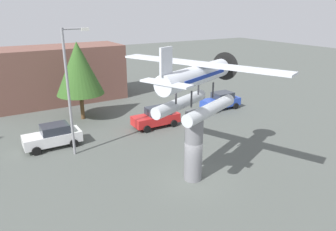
{
  "coord_description": "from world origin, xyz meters",
  "views": [
    {
      "loc": [
        -10.26,
        -14.05,
        10.19
      ],
      "look_at": [
        0.0,
        3.0,
        3.3
      ],
      "focal_mm": 33.63,
      "sensor_mm": 36.0,
      "label": 1
    }
  ],
  "objects_px": {
    "storefront_building": "(59,74)",
    "car_far_red": "(156,117)",
    "car_mid_white": "(53,136)",
    "floatplane_monument": "(197,84)",
    "display_pedestal": "(194,147)",
    "car_distant_blue": "(221,101)",
    "streetlight_primary": "(70,85)",
    "tree_east": "(79,68)"
  },
  "relations": [
    {
      "from": "display_pedestal",
      "to": "floatplane_monument",
      "type": "distance_m",
      "value": 3.87
    },
    {
      "from": "streetlight_primary",
      "to": "tree_east",
      "type": "xyz_separation_m",
      "value": [
        2.62,
        7.26,
        -0.24
      ]
    },
    {
      "from": "car_distant_blue",
      "to": "tree_east",
      "type": "distance_m",
      "value": 14.65
    },
    {
      "from": "display_pedestal",
      "to": "car_mid_white",
      "type": "height_order",
      "value": "display_pedestal"
    },
    {
      "from": "floatplane_monument",
      "to": "car_mid_white",
      "type": "height_order",
      "value": "floatplane_monument"
    },
    {
      "from": "car_mid_white",
      "to": "tree_east",
      "type": "bearing_deg",
      "value": -126.4
    },
    {
      "from": "floatplane_monument",
      "to": "tree_east",
      "type": "height_order",
      "value": "floatplane_monument"
    },
    {
      "from": "car_mid_white",
      "to": "streetlight_primary",
      "type": "height_order",
      "value": "streetlight_primary"
    },
    {
      "from": "floatplane_monument",
      "to": "tree_east",
      "type": "relative_size",
      "value": 1.37
    },
    {
      "from": "floatplane_monument",
      "to": "tree_east",
      "type": "bearing_deg",
      "value": 77.45
    },
    {
      "from": "floatplane_monument",
      "to": "car_mid_white",
      "type": "bearing_deg",
      "value": 101.7
    },
    {
      "from": "car_mid_white",
      "to": "floatplane_monument",
      "type": "bearing_deg",
      "value": 124.69
    },
    {
      "from": "tree_east",
      "to": "floatplane_monument",
      "type": "bearing_deg",
      "value": -79.56
    },
    {
      "from": "floatplane_monument",
      "to": "car_far_red",
      "type": "height_order",
      "value": "floatplane_monument"
    },
    {
      "from": "floatplane_monument",
      "to": "streetlight_primary",
      "type": "height_order",
      "value": "streetlight_primary"
    },
    {
      "from": "floatplane_monument",
      "to": "storefront_building",
      "type": "height_order",
      "value": "floatplane_monument"
    },
    {
      "from": "car_distant_blue",
      "to": "tree_east",
      "type": "xyz_separation_m",
      "value": [
        -13.4,
        4.38,
        4.0
      ]
    },
    {
      "from": "display_pedestal",
      "to": "car_mid_white",
      "type": "relative_size",
      "value": 1.05
    },
    {
      "from": "storefront_building",
      "to": "tree_east",
      "type": "relative_size",
      "value": 1.9
    },
    {
      "from": "car_far_red",
      "to": "display_pedestal",
      "type": "bearing_deg",
      "value": 74.8
    },
    {
      "from": "tree_east",
      "to": "car_distant_blue",
      "type": "bearing_deg",
      "value": -18.08
    },
    {
      "from": "storefront_building",
      "to": "car_far_red",
      "type": "bearing_deg",
      "value": -67.73
    },
    {
      "from": "floatplane_monument",
      "to": "streetlight_primary",
      "type": "distance_m",
      "value": 9.06
    },
    {
      "from": "car_far_red",
      "to": "tree_east",
      "type": "height_order",
      "value": "tree_east"
    },
    {
      "from": "car_far_red",
      "to": "car_mid_white",
      "type": "bearing_deg",
      "value": -1.77
    },
    {
      "from": "floatplane_monument",
      "to": "car_far_red",
      "type": "xyz_separation_m",
      "value": [
        2.37,
        9.1,
        -5.19
      ]
    },
    {
      "from": "floatplane_monument",
      "to": "car_far_red",
      "type": "bearing_deg",
      "value": 52.44
    },
    {
      "from": "car_distant_blue",
      "to": "storefront_building",
      "type": "bearing_deg",
      "value": -40.86
    },
    {
      "from": "streetlight_primary",
      "to": "tree_east",
      "type": "distance_m",
      "value": 7.72
    },
    {
      "from": "display_pedestal",
      "to": "floatplane_monument",
      "type": "height_order",
      "value": "floatplane_monument"
    },
    {
      "from": "car_mid_white",
      "to": "car_distant_blue",
      "type": "bearing_deg",
      "value": -177.37
    },
    {
      "from": "display_pedestal",
      "to": "car_distant_blue",
      "type": "distance_m",
      "value": 14.96
    },
    {
      "from": "car_mid_white",
      "to": "tree_east",
      "type": "xyz_separation_m",
      "value": [
        3.81,
        5.17,
        4.0
      ]
    },
    {
      "from": "floatplane_monument",
      "to": "car_far_red",
      "type": "relative_size",
      "value": 2.38
    },
    {
      "from": "car_mid_white",
      "to": "tree_east",
      "type": "distance_m",
      "value": 7.56
    },
    {
      "from": "car_distant_blue",
      "to": "storefront_building",
      "type": "xyz_separation_m",
      "value": [
        -13.62,
        11.78,
        2.18
      ]
    },
    {
      "from": "display_pedestal",
      "to": "floatplane_monument",
      "type": "xyz_separation_m",
      "value": [
        0.12,
        0.05,
        3.87
      ]
    },
    {
      "from": "car_distant_blue",
      "to": "streetlight_primary",
      "type": "xyz_separation_m",
      "value": [
        -16.02,
        -2.88,
        4.24
      ]
    },
    {
      "from": "storefront_building",
      "to": "tree_east",
      "type": "height_order",
      "value": "tree_east"
    },
    {
      "from": "car_mid_white",
      "to": "storefront_building",
      "type": "distance_m",
      "value": 13.26
    },
    {
      "from": "car_far_red",
      "to": "tree_east",
      "type": "relative_size",
      "value": 0.57
    },
    {
      "from": "floatplane_monument",
      "to": "streetlight_primary",
      "type": "xyz_separation_m",
      "value": [
        -5.3,
        7.28,
        -0.95
      ]
    }
  ]
}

